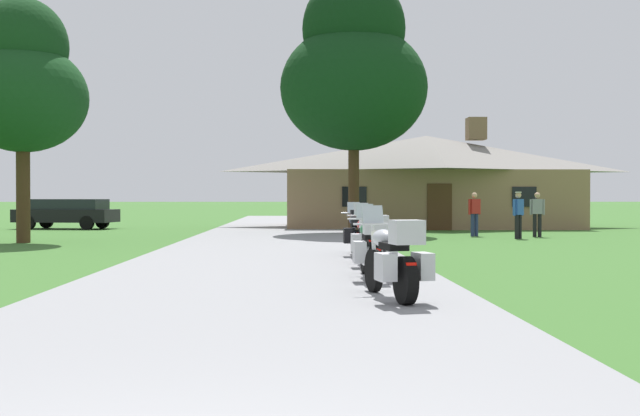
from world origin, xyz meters
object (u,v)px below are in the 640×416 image
bystander_gray_shirt_near_lodge (537,212)px  parked_black_suv_far_left (67,212)px  motorcycle_red_third_in_row (367,239)px  tree_left_near (23,83)px  bystander_red_shirt_beside_signpost (474,212)px  bystander_blue_shirt_by_tree (518,212)px  motorcycle_blue_farthest_in_row (357,233)px  motorcycle_green_second_in_row (372,247)px  tree_by_lodge_front (354,71)px  motorcycle_silver_nearest_to_camera (394,260)px

bystander_gray_shirt_near_lodge → parked_black_suv_far_left: (-19.75, 8.23, -0.15)m
motorcycle_red_third_in_row → bystander_gray_shirt_near_lodge: (7.51, 12.85, 0.32)m
motorcycle_red_third_in_row → tree_left_near: tree_left_near is taller
bystander_red_shirt_beside_signpost → bystander_blue_shirt_by_tree: bystander_blue_shirt_by_tree is taller
motorcycle_blue_farthest_in_row → bystander_gray_shirt_near_lodge: size_ratio=1.25×
bystander_gray_shirt_near_lodge → bystander_red_shirt_beside_signpost: size_ratio=1.00×
motorcycle_green_second_in_row → bystander_gray_shirt_near_lodge: size_ratio=1.25×
tree_by_lodge_front → motorcycle_blue_farthest_in_row: bearing=-93.7°
motorcycle_red_third_in_row → bystander_gray_shirt_near_lodge: bearing=57.8°
motorcycle_blue_farthest_in_row → tree_by_lodge_front: size_ratio=0.20×
motorcycle_silver_nearest_to_camera → bystander_red_shirt_beside_signpost: size_ratio=1.24×
bystander_gray_shirt_near_lodge → tree_by_lodge_front: tree_by_lodge_front is taller
bystander_red_shirt_beside_signpost → parked_black_suv_far_left: bearing=-47.2°
bystander_gray_shirt_near_lodge → tree_left_near: 18.65m
bystander_blue_shirt_by_tree → parked_black_suv_far_left: 20.95m
motorcycle_green_second_in_row → bystander_gray_shirt_near_lodge: 17.34m
motorcycle_green_second_in_row → parked_black_suv_far_left: parked_black_suv_far_left is taller
motorcycle_green_second_in_row → bystander_red_shirt_beside_signpost: size_ratio=1.25×
parked_black_suv_far_left → motorcycle_silver_nearest_to_camera: bearing=-145.4°
motorcycle_green_second_in_row → motorcycle_blue_farthest_in_row: size_ratio=1.00×
motorcycle_green_second_in_row → motorcycle_blue_farthest_in_row: 5.70m
tree_by_lodge_front → parked_black_suv_far_left: (-13.08, 5.52, -5.83)m
motorcycle_red_third_in_row → bystander_blue_shirt_by_tree: 13.25m
parked_black_suv_far_left → tree_left_near: bearing=-160.6°
motorcycle_silver_nearest_to_camera → tree_by_lodge_front: tree_by_lodge_front is taller
motorcycle_blue_farthest_in_row → parked_black_suv_far_left: (-12.27, 18.08, 0.17)m
bystander_gray_shirt_near_lodge → tree_by_lodge_front: (-6.67, 2.71, 5.67)m
motorcycle_silver_nearest_to_camera → bystander_red_shirt_beside_signpost: bearing=62.7°
motorcycle_green_second_in_row → parked_black_suv_far_left: (-12.09, 23.78, 0.17)m
motorcycle_red_third_in_row → parked_black_suv_far_left: (-12.24, 21.08, 0.17)m
motorcycle_blue_farthest_in_row → motorcycle_green_second_in_row: bearing=-92.6°
bystander_blue_shirt_by_tree → tree_left_near: bearing=-30.9°
motorcycle_red_third_in_row → bystander_blue_shirt_by_tree: (6.44, 11.58, 0.34)m
motorcycle_red_third_in_row → motorcycle_blue_farthest_in_row: (0.03, 3.00, 0.00)m
motorcycle_red_third_in_row → bystander_red_shirt_beside_signpost: (5.29, 13.48, 0.32)m
bystander_gray_shirt_near_lodge → motorcycle_red_third_in_row: bearing=70.8°
motorcycle_blue_farthest_in_row → bystander_red_shirt_beside_signpost: bearing=62.6°
bystander_red_shirt_beside_signpost → tree_by_lodge_front: (-4.45, 2.08, 5.67)m
tree_left_near → motorcycle_green_second_in_row: bearing=-50.3°
bystander_gray_shirt_near_lodge → tree_by_lodge_front: size_ratio=0.16×
bystander_blue_shirt_by_tree → bystander_gray_shirt_near_lodge: bearing=-167.8°
bystander_red_shirt_beside_signpost → bystander_blue_shirt_by_tree: bearing=97.3°
motorcycle_red_third_in_row → tree_by_lodge_front: tree_by_lodge_front is taller
parked_black_suv_far_left → bystander_red_shirt_beside_signpost: bearing=-103.4°
motorcycle_red_third_in_row → bystander_red_shirt_beside_signpost: bearing=66.6°
motorcycle_red_third_in_row → motorcycle_blue_farthest_in_row: size_ratio=1.00×
motorcycle_green_second_in_row → bystander_red_shirt_beside_signpost: (5.44, 16.18, 0.32)m
bystander_gray_shirt_near_lodge → bystander_blue_shirt_by_tree: size_ratio=0.99×
motorcycle_silver_nearest_to_camera → bystander_red_shirt_beside_signpost: bystander_red_shirt_beside_signpost is taller
motorcycle_green_second_in_row → bystander_gray_shirt_near_lodge: bystander_gray_shirt_near_lodge is taller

